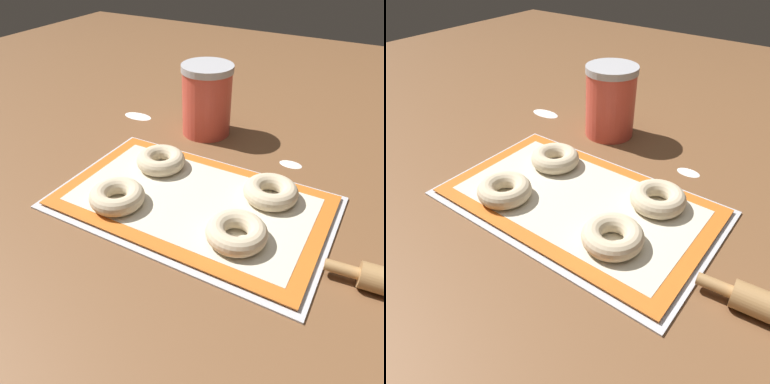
# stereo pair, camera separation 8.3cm
# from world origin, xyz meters

# --- Properties ---
(ground_plane) EXTENTS (2.80, 2.80, 0.00)m
(ground_plane) POSITION_xyz_m (0.00, 0.00, 0.00)
(ground_plane) COLOR brown
(baking_tray) EXTENTS (0.53, 0.32, 0.01)m
(baking_tray) POSITION_xyz_m (0.01, 0.01, 0.00)
(baking_tray) COLOR silver
(baking_tray) RESTS_ON ground_plane
(baking_mat) EXTENTS (0.50, 0.30, 0.00)m
(baking_mat) POSITION_xyz_m (0.01, 0.01, 0.01)
(baking_mat) COLOR orange
(baking_mat) RESTS_ON baking_tray
(bagel_front_left) EXTENTS (0.10, 0.10, 0.03)m
(bagel_front_left) POSITION_xyz_m (-0.11, -0.07, 0.03)
(bagel_front_left) COLOR beige
(bagel_front_left) RESTS_ON baking_mat
(bagel_front_right) EXTENTS (0.10, 0.10, 0.03)m
(bagel_front_right) POSITION_xyz_m (0.13, -0.05, 0.03)
(bagel_front_right) COLOR beige
(bagel_front_right) RESTS_ON baking_mat
(bagel_back_left) EXTENTS (0.10, 0.10, 0.03)m
(bagel_back_left) POSITION_xyz_m (-0.11, 0.08, 0.03)
(bagel_back_left) COLOR beige
(bagel_back_left) RESTS_ON baking_mat
(bagel_back_right) EXTENTS (0.10, 0.10, 0.03)m
(bagel_back_right) POSITION_xyz_m (0.14, 0.09, 0.03)
(bagel_back_right) COLOR beige
(bagel_back_right) RESTS_ON baking_mat
(flour_canister) EXTENTS (0.13, 0.13, 0.17)m
(flour_canister) POSITION_xyz_m (-0.11, 0.30, 0.09)
(flour_canister) COLOR #DB4C3D
(flour_canister) RESTS_ON ground_plane
(flour_patch_near) EXTENTS (0.05, 0.03, 0.00)m
(flour_patch_near) POSITION_xyz_m (0.13, 0.25, 0.00)
(flour_patch_near) COLOR white
(flour_patch_near) RESTS_ON ground_plane
(flour_patch_far) EXTENTS (0.08, 0.04, 0.00)m
(flour_patch_far) POSITION_xyz_m (-0.32, 0.29, 0.00)
(flour_patch_far) COLOR white
(flour_patch_far) RESTS_ON ground_plane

